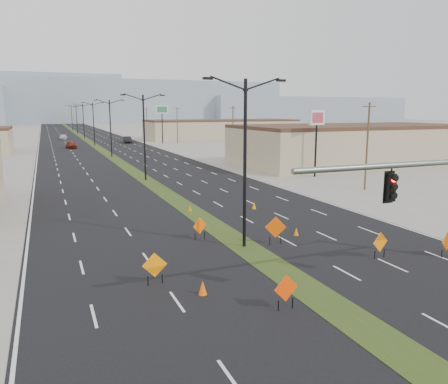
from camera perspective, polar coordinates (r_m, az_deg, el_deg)
name	(u,v)px	position (r m, az deg, el deg)	size (l,w,h in m)	color
ground	(384,342)	(17.64, 20.12, -17.87)	(600.00, 600.00, 0.00)	gray
road_surface	(93,144)	(112.06, -16.73, 5.98)	(25.00, 400.00, 0.02)	black
median_strip	(93,144)	(112.06, -16.73, 5.98)	(2.00, 400.00, 0.04)	#293F16
building_se_near	(352,145)	(72.12, 16.36, 5.85)	(36.00, 18.00, 5.50)	tan
building_se_far	(222,130)	(130.82, -0.31, 8.13)	(44.00, 16.00, 5.00)	tan
mesa_center	(122,102)	(315.41, -13.24, 11.41)	(220.00, 50.00, 28.00)	#8999AA
mesa_east	(303,109)	(356.59, 10.28, 10.60)	(160.00, 50.00, 18.00)	#8999AA
mesa_backdrop	(11,98)	(331.87, -26.06, 10.92)	(140.00, 50.00, 32.00)	#8999AA
streetlight_0	(245,159)	(25.78, 2.75, 4.37)	(5.15, 0.24, 10.02)	black
streetlight_1	(144,135)	(52.44, -10.38, 7.39)	(5.15, 0.24, 10.02)	black
streetlight_2	(110,126)	(80.01, -14.61, 8.29)	(5.15, 0.24, 10.02)	black
streetlight_3	(94,122)	(107.81, -16.67, 8.71)	(5.15, 0.24, 10.02)	black
streetlight_4	(83,120)	(135.69, -17.89, 8.95)	(5.15, 0.24, 10.02)	black
streetlight_5	(77,118)	(163.61, -18.69, 9.10)	(5.15, 0.24, 10.02)	black
streetlight_6	(72,117)	(191.56, -19.26, 9.21)	(5.15, 0.24, 10.02)	black
utility_pole_0	(367,145)	(47.71, 18.20, 5.84)	(1.60, 0.20, 9.00)	#4C3823
utility_pole_1	(233,131)	(77.70, 1.17, 8.01)	(1.60, 0.20, 9.00)	#4C3823
utility_pole_2	(177,125)	(110.67, -6.13, 8.74)	(1.60, 0.20, 9.00)	#4C3823
utility_pole_3	(147,121)	(144.60, -10.06, 9.07)	(1.60, 0.20, 9.00)	#4C3823
car_left	(71,145)	(101.68, -19.33, 5.83)	(1.79, 4.45, 1.52)	maroon
car_mid	(128,140)	(114.76, -12.49, 6.68)	(1.71, 4.91, 1.62)	black
car_far	(63,137)	(133.45, -20.24, 6.74)	(1.88, 4.63, 1.34)	silver
construction_sign_0	(155,266)	(21.29, -9.04, -9.54)	(1.20, 0.13, 1.59)	orange
construction_sign_1	(286,289)	(18.72, 8.09, -12.49)	(1.16, 0.16, 1.55)	#F43D05
construction_sign_2	(200,226)	(28.18, -3.19, -4.52)	(1.04, 0.48, 1.49)	#F15605
construction_sign_3	(276,228)	(27.24, 6.76, -4.70)	(1.28, 0.48, 1.79)	#D64A04
construction_sign_4	(447,242)	(27.87, 27.13, -5.83)	(1.12, 0.32, 1.53)	#DA5204
construction_sign_5	(380,243)	(26.18, 19.73, -6.31)	(1.12, 0.21, 1.51)	orange
cone_0	(203,288)	(20.19, -2.80, -12.40)	(0.40, 0.40, 0.66)	#FF5F05
cone_1	(296,232)	(29.55, 9.42, -5.12)	(0.33, 0.33, 0.55)	orange
cone_2	(254,206)	(36.96, 3.95, -1.78)	(0.36, 0.36, 0.60)	orange
cone_3	(190,208)	(36.06, -4.46, -2.13)	(0.34, 0.34, 0.56)	#F66605
pole_sign_east_near	(317,123)	(55.58, 12.02, 8.76)	(2.65, 1.21, 8.22)	black
pole_sign_east_far	(162,112)	(110.60, -8.11, 10.26)	(3.09, 0.78, 9.43)	black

